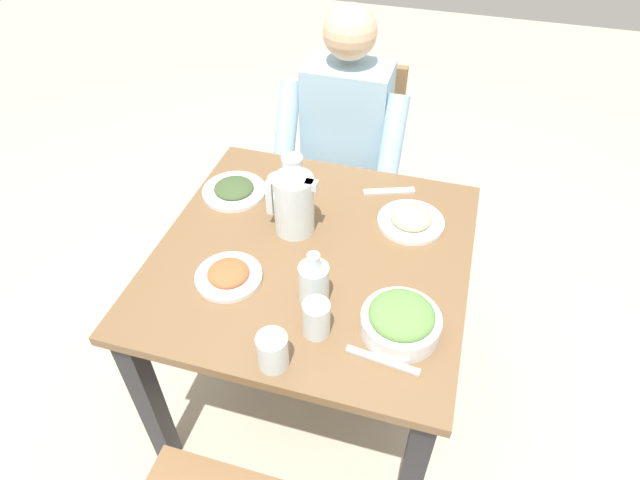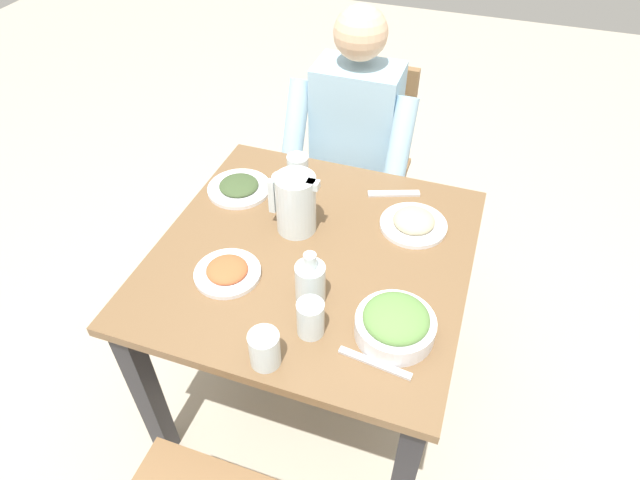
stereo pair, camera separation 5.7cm
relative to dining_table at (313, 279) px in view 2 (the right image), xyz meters
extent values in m
plane|color=#B7AD99|center=(0.00, 0.00, -0.59)|extent=(8.00, 8.00, 0.00)
cube|color=brown|center=(0.00, 0.00, 0.10)|extent=(0.90, 0.90, 0.03)
cube|color=#232328|center=(-0.40, -0.40, -0.25)|extent=(0.06, 0.06, 0.67)
cube|color=#232328|center=(0.40, -0.40, -0.25)|extent=(0.06, 0.06, 0.67)
cube|color=#232328|center=(-0.40, 0.40, -0.25)|extent=(0.06, 0.06, 0.67)
cube|color=#232328|center=(0.40, 0.40, -0.25)|extent=(0.06, 0.06, 0.67)
cube|color=olive|center=(-0.09, -0.92, -0.38)|extent=(0.04, 0.04, 0.42)
cube|color=olive|center=(0.25, -0.92, -0.38)|extent=(0.04, 0.04, 0.42)
cube|color=olive|center=(-0.09, -0.58, -0.38)|extent=(0.04, 0.04, 0.42)
cube|color=olive|center=(0.25, -0.58, -0.38)|extent=(0.04, 0.04, 0.42)
cube|color=olive|center=(0.08, -0.75, -0.16)|extent=(0.40, 0.40, 0.03)
cube|color=olive|center=(0.08, -0.93, 0.07)|extent=(0.38, 0.04, 0.42)
cube|color=#9EC6E0|center=(0.08, -0.72, 0.11)|extent=(0.32, 0.20, 0.50)
sphere|color=#DBB28E|center=(0.08, -0.72, 0.48)|extent=(0.19, 0.19, 0.19)
cylinder|color=#2D3342|center=(-0.01, -0.53, -0.17)|extent=(0.11, 0.38, 0.11)
cylinder|color=#2D3342|center=(-0.01, -0.34, -0.37)|extent=(0.10, 0.10, 0.45)
cylinder|color=#9EC6E0|center=(-0.12, -0.58, 0.13)|extent=(0.08, 0.23, 0.37)
cylinder|color=#2D3342|center=(0.16, -0.53, -0.17)|extent=(0.11, 0.38, 0.11)
cylinder|color=#2D3342|center=(0.16, -0.34, -0.37)|extent=(0.10, 0.10, 0.45)
cylinder|color=#9EC6E0|center=(0.28, -0.58, 0.13)|extent=(0.08, 0.23, 0.37)
cylinder|color=silver|center=(0.08, -0.08, 0.21)|extent=(0.12, 0.12, 0.19)
cube|color=silver|center=(0.16, -0.08, 0.22)|extent=(0.02, 0.02, 0.11)
cube|color=silver|center=(0.03, -0.08, 0.29)|extent=(0.04, 0.03, 0.02)
cylinder|color=white|center=(-0.29, 0.21, 0.14)|extent=(0.20, 0.20, 0.05)
ellipsoid|color=#608E47|center=(-0.29, 0.21, 0.18)|extent=(0.17, 0.17, 0.06)
cylinder|color=white|center=(0.19, 0.16, 0.12)|extent=(0.19, 0.19, 0.01)
ellipsoid|color=#CC5B33|center=(0.19, 0.16, 0.14)|extent=(0.12, 0.12, 0.03)
cylinder|color=white|center=(-0.26, -0.21, 0.12)|extent=(0.21, 0.21, 0.01)
ellipsoid|color=#B7AD89|center=(-0.26, -0.21, 0.14)|extent=(0.13, 0.13, 0.05)
cylinder|color=white|center=(0.33, -0.20, 0.12)|extent=(0.21, 0.21, 0.01)
ellipsoid|color=#3D512D|center=(0.33, -0.20, 0.14)|extent=(0.13, 0.13, 0.03)
cylinder|color=silver|center=(0.16, -0.19, 0.17)|extent=(0.07, 0.07, 0.10)
cylinder|color=silver|center=(-0.02, 0.39, 0.16)|extent=(0.08, 0.08, 0.10)
cylinder|color=silver|center=(0.16, -0.32, 0.16)|extent=(0.07, 0.07, 0.09)
cylinder|color=silver|center=(-0.09, 0.27, 0.17)|extent=(0.07, 0.07, 0.10)
cylinder|color=silver|center=(-0.06, 0.17, 0.18)|extent=(0.08, 0.08, 0.12)
cylinder|color=#993333|center=(-0.06, 0.17, 0.15)|extent=(0.07, 0.07, 0.07)
cylinder|color=silver|center=(-0.06, 0.17, 0.26)|extent=(0.03, 0.03, 0.04)
cube|color=silver|center=(-0.16, -0.34, 0.12)|extent=(0.17, 0.08, 0.01)
cube|color=silver|center=(-0.27, 0.31, 0.12)|extent=(0.19, 0.04, 0.01)
camera|label=1|loc=(-0.33, 1.08, 1.21)|focal=30.27mm
camera|label=2|loc=(-0.39, 1.06, 1.21)|focal=30.27mm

